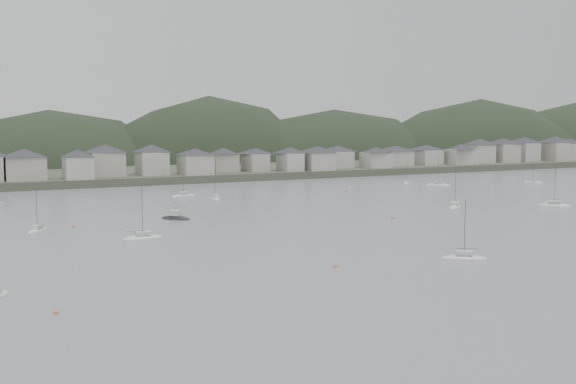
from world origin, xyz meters
TOP-DOWN VIEW (x-y plane):
  - ground at (0.00, 0.00)m, footprint 900.00×900.00m
  - far_shore_land at (0.00, 295.00)m, footprint 900.00×250.00m
  - forested_ridge at (4.83, 269.40)m, footprint 851.55×103.94m
  - waterfront_town at (50.59, 183.34)m, footprint 451.48×28.46m
  - moored_fleet at (15.00, 67.24)m, footprint 233.83×162.09m
  - motor_launch_far at (-28.51, 80.52)m, footprint 7.42×8.23m
  - mooring_buoys at (-4.08, 54.22)m, footprint 163.52×158.49m

SIDE VIEW (x-z plane):
  - forested_ridge at x=4.83m, z-range -62.57..40.00m
  - ground at x=0.00m, z-range 0.00..0.00m
  - mooring_buoys at x=-4.08m, z-range -0.20..0.50m
  - moored_fleet at x=15.00m, z-range -6.34..6.69m
  - motor_launch_far at x=-28.51m, z-range -1.69..2.26m
  - far_shore_land at x=0.00m, z-range 0.00..3.00m
  - waterfront_town at x=50.59m, z-range 2.20..15.12m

